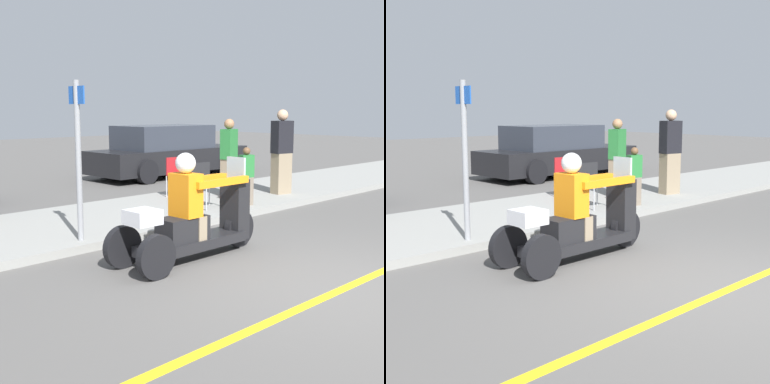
# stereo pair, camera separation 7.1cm
# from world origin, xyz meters

# --- Properties ---
(ground_plane) EXTENTS (60.00, 60.00, 0.00)m
(ground_plane) POSITION_xyz_m (0.00, 0.00, 0.00)
(ground_plane) COLOR #565451
(lane_stripe) EXTENTS (24.00, 0.12, 0.01)m
(lane_stripe) POSITION_xyz_m (-0.43, 0.00, 0.00)
(lane_stripe) COLOR gold
(lane_stripe) RESTS_ON ground
(sidewalk_strip) EXTENTS (28.00, 2.80, 0.12)m
(sidewalk_strip) POSITION_xyz_m (0.00, 4.60, 0.06)
(sidewalk_strip) COLOR gray
(sidewalk_strip) RESTS_ON ground
(motorcycle_trike) EXTENTS (2.34, 0.73, 1.39)m
(motorcycle_trike) POSITION_xyz_m (-0.42, 1.99, 0.49)
(motorcycle_trike) COLOR black
(motorcycle_trike) RESTS_ON ground
(spectator_by_tree) EXTENTS (0.29, 0.22, 1.11)m
(spectator_by_tree) POSITION_xyz_m (2.61, 3.63, 0.65)
(spectator_by_tree) COLOR #726656
(spectator_by_tree) RESTS_ON sidewalk_strip
(spectator_far_back) EXTENTS (0.47, 0.33, 1.80)m
(spectator_far_back) POSITION_xyz_m (4.25, 4.01, 0.99)
(spectator_far_back) COLOR gray
(spectator_far_back) RESTS_ON sidewalk_strip
(spectator_end_of_line) EXTENTS (0.43, 0.33, 1.62)m
(spectator_end_of_line) POSITION_xyz_m (3.20, 4.59, 0.90)
(spectator_end_of_line) COLOR gray
(spectator_end_of_line) RESTS_ON sidewalk_strip
(folding_chair_curbside) EXTENTS (0.51, 0.51, 0.82)m
(folding_chair_curbside) POSITION_xyz_m (2.37, 5.26, 0.62)
(folding_chair_curbside) COLOR #A5A8AD
(folding_chair_curbside) RESTS_ON sidewalk_strip
(folding_chair_set_back) EXTENTS (0.51, 0.51, 0.82)m
(folding_chair_set_back) POSITION_xyz_m (1.93, 4.06, 0.62)
(folding_chair_set_back) COLOR #A5A8AD
(folding_chair_set_back) RESTS_ON sidewalk_strip
(parked_car_lot_center) EXTENTS (4.90, 1.95, 1.48)m
(parked_car_lot_center) POSITION_xyz_m (5.17, 8.71, 0.70)
(parked_car_lot_center) COLOR black
(parked_car_lot_center) RESTS_ON ground
(street_sign) EXTENTS (0.08, 0.36, 2.20)m
(street_sign) POSITION_xyz_m (-1.17, 3.45, 1.32)
(street_sign) COLOR gray
(street_sign) RESTS_ON sidewalk_strip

